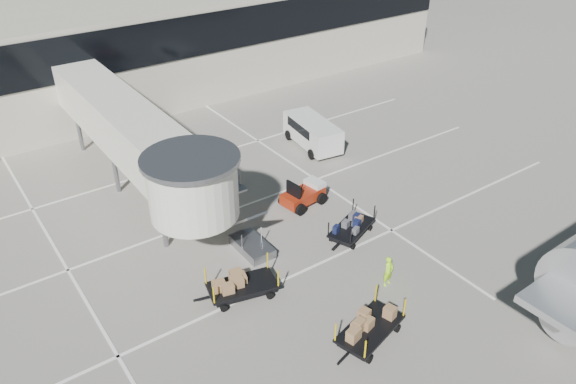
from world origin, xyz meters
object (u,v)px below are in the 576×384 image
Objects in this scene: minivan at (312,130)px; suitcase_cart at (352,228)px; box_cart_near at (371,326)px; baggage_tug at (304,195)px; ground_worker at (388,271)px; box_cart_far at (240,286)px.

suitcase_cart is at bearing -108.16° from minivan.
box_cart_near reaches higher than suitcase_cart.
baggage_tug is 0.70× the size of box_cart_near.
ground_worker is (-1.25, -4.14, 0.31)m from suitcase_cart.
suitcase_cart is at bearing 40.64° from box_cart_near.
box_cart_far is at bearing -131.24° from minivan.
ground_worker reaches higher than box_cart_near.
box_cart_near is 1.00× the size of box_cart_far.
baggage_tug reaches higher than box_cart_far.
box_cart_far is at bearing 105.34° from box_cart_near.
box_cart_near is at bearing -111.54° from minivan.
ground_worker is (3.05, 2.14, 0.20)m from box_cart_near.
box_cart_far is 16.61m from minivan.
box_cart_near is 2.53× the size of ground_worker.
minivan reaches higher than box_cart_far.
box_cart_near is at bearing -155.60° from ground_worker.
baggage_tug is at bearing 72.23° from ground_worker.
baggage_tug reaches higher than ground_worker.
minivan reaches higher than suitcase_cart.
suitcase_cart is 0.89× the size of box_cart_near.
ground_worker reaches higher than suitcase_cart.
box_cart_far is at bearing -154.32° from baggage_tug.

